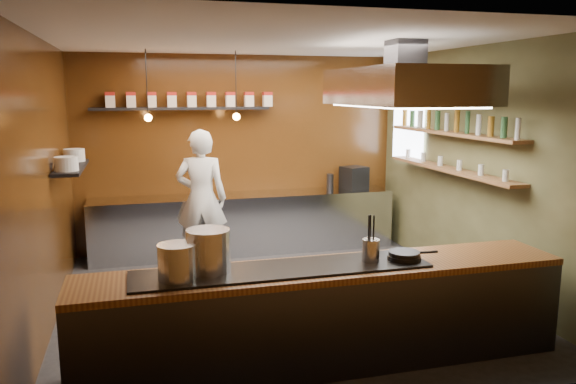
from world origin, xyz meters
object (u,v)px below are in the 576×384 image
object	(u,v)px
stockpot_large	(208,250)
espresso_machine	(354,178)
stockpot_small	(178,262)
chef	(201,198)
extractor_hood	(404,86)

from	to	relation	value
stockpot_large	espresso_machine	distance (m)	4.68
stockpot_small	espresso_machine	bearing A→B (deg)	51.49
espresso_machine	chef	distance (m)	2.59
stockpot_large	chef	xyz separation A→B (m)	(0.31, 3.17, -0.15)
stockpot_small	extractor_hood	bearing A→B (deg)	25.98
stockpot_large	stockpot_small	bearing A→B (deg)	-150.40
stockpot_large	chef	world-z (taller)	chef
extractor_hood	stockpot_large	distance (m)	2.93
espresso_machine	chef	xyz separation A→B (m)	(-2.52, -0.57, -0.11)
extractor_hood	espresso_machine	xyz separation A→B (m)	(0.50, 2.62, -1.43)
stockpot_small	chef	bearing A→B (deg)	80.17
espresso_machine	chef	size ratio (longest dim) A/B	0.18
extractor_hood	stockpot_large	bearing A→B (deg)	-154.46
stockpot_large	stockpot_small	size ratio (longest dim) A/B	1.18
stockpot_large	espresso_machine	xyz separation A→B (m)	(2.82, 3.74, -0.04)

